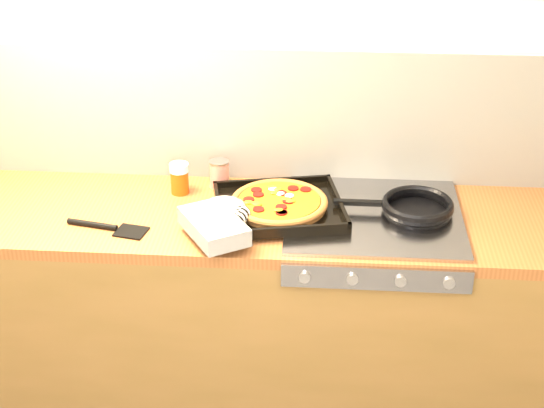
# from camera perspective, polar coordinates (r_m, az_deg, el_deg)

# --- Properties ---
(room_shell) EXTENTS (3.20, 3.20, 3.20)m
(room_shell) POSITION_cam_1_polar(r_m,az_deg,el_deg) (3.05, -1.45, 6.09)
(room_shell) COLOR white
(room_shell) RESTS_ON ground
(counter_run) EXTENTS (3.20, 0.62, 0.90)m
(counter_run) POSITION_cam_1_polar(r_m,az_deg,el_deg) (3.13, -1.81, -7.90)
(counter_run) COLOR brown
(counter_run) RESTS_ON ground
(stovetop) EXTENTS (0.60, 0.56, 0.02)m
(stovetop) POSITION_cam_1_polar(r_m,az_deg,el_deg) (2.88, 7.00, -0.85)
(stovetop) COLOR #96959A
(stovetop) RESTS_ON counter_run
(pizza_on_tray) EXTENTS (0.58, 0.58, 0.07)m
(pizza_on_tray) POSITION_cam_1_polar(r_m,az_deg,el_deg) (2.82, -0.76, -0.34)
(pizza_on_tray) COLOR black
(pizza_on_tray) RESTS_ON stovetop
(frying_pan) EXTENTS (0.41, 0.25, 0.04)m
(frying_pan) POSITION_cam_1_polar(r_m,az_deg,el_deg) (2.89, 9.81, -0.22)
(frying_pan) COLOR black
(frying_pan) RESTS_ON stovetop
(tomato_can) EXTENTS (0.09, 0.09, 0.10)m
(tomato_can) POSITION_cam_1_polar(r_m,az_deg,el_deg) (3.05, -3.64, 2.07)
(tomato_can) COLOR #AB180D
(tomato_can) RESTS_ON counter_run
(juice_glass) EXTENTS (0.08, 0.08, 0.11)m
(juice_glass) POSITION_cam_1_polar(r_m,az_deg,el_deg) (3.02, -6.35, 1.77)
(juice_glass) COLOR #CE410C
(juice_glass) RESTS_ON counter_run
(wooden_spoon) EXTENTS (0.30, 0.11, 0.02)m
(wooden_spoon) POSITION_cam_1_polar(r_m,az_deg,el_deg) (3.05, -0.57, 1.23)
(wooden_spoon) COLOR olive
(wooden_spoon) RESTS_ON counter_run
(black_spatula) EXTENTS (0.29, 0.11, 0.02)m
(black_spatula) POSITION_cam_1_polar(r_m,az_deg,el_deg) (2.84, -11.14, -1.58)
(black_spatula) COLOR black
(black_spatula) RESTS_ON counter_run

